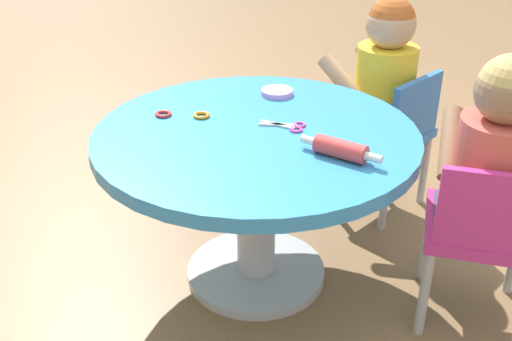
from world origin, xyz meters
TOP-DOWN VIEW (x-y plane):
  - ground_plane at (0.00, 0.00)m, footprint 10.00×10.00m
  - craft_table at (0.00, 0.00)m, footprint 0.93×0.93m
  - child_chair_left at (-0.28, -0.58)m, footprint 0.39×0.39m
  - seated_child_left at (-0.24, -0.60)m, footprint 0.42×0.38m
  - child_chair_right at (0.37, -0.53)m, footprint 0.42×0.42m
  - seated_child_right at (0.40, -0.51)m, footprint 0.44×0.42m
  - rolling_pin at (-0.19, -0.20)m, footprint 0.17×0.19m
  - craft_scissors at (0.01, -0.10)m, footprint 0.11×0.14m
  - playdough_blob_0 at (0.28, -0.10)m, footprint 0.10×0.10m
  - cookie_cutter_0 at (0.12, 0.15)m, footprint 0.05×0.05m
  - cookie_cutter_1 at (0.15, 0.26)m, footprint 0.05×0.05m

SIDE VIEW (x-z plane):
  - ground_plane at x=0.00m, z-range 0.00..0.00m
  - child_chair_left at x=-0.28m, z-range 0.04..0.57m
  - child_chair_right at x=0.37m, z-range 0.04..0.57m
  - craft_table at x=0.00m, z-range 0.14..0.65m
  - craft_scissors at x=0.01m, z-range 0.51..0.52m
  - cookie_cutter_0 at x=0.12m, z-range 0.51..0.52m
  - cookie_cutter_1 at x=0.15m, z-range 0.51..0.52m
  - playdough_blob_0 at x=0.28m, z-range 0.51..0.53m
  - seated_child_left at x=-0.24m, z-range 0.28..0.79m
  - seated_child_right at x=0.40m, z-range 0.28..0.79m
  - rolling_pin at x=-0.19m, z-range 0.51..0.56m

